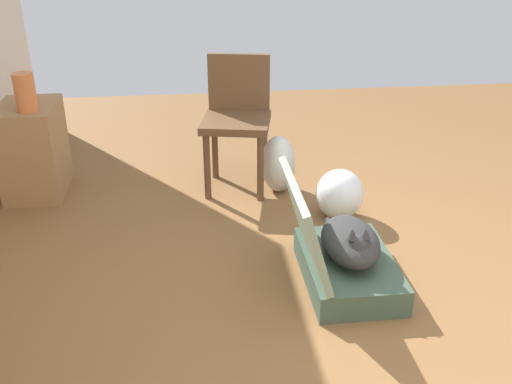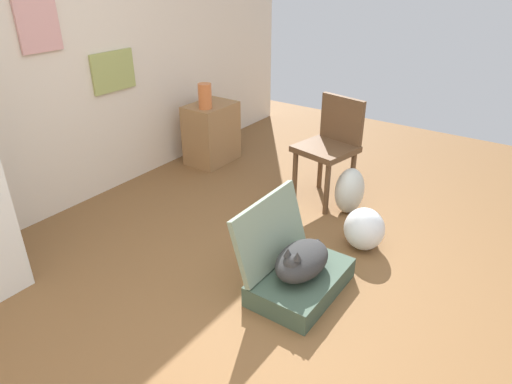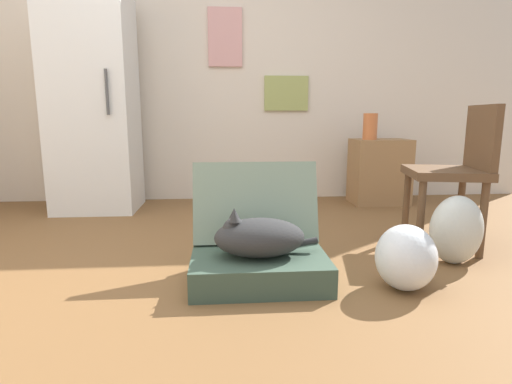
% 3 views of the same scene
% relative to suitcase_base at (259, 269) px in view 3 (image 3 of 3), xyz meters
% --- Properties ---
extents(ground_plane, '(7.68, 7.68, 0.00)m').
position_rel_suitcase_base_xyz_m(ground_plane, '(-0.28, -0.05, -0.07)').
color(ground_plane, brown).
rests_on(ground_plane, ground).
extents(wall_back, '(6.40, 0.15, 2.60)m').
position_rel_suitcase_base_xyz_m(wall_back, '(-0.28, 2.21, 1.23)').
color(wall_back, beige).
rests_on(wall_back, ground).
extents(suitcase_base, '(0.67, 0.44, 0.14)m').
position_rel_suitcase_base_xyz_m(suitcase_base, '(0.00, 0.00, 0.00)').
color(suitcase_base, '#384C3D').
rests_on(suitcase_base, ground).
extents(suitcase_lid, '(0.67, 0.16, 0.43)m').
position_rel_suitcase_base_xyz_m(suitcase_lid, '(0.00, 0.24, 0.29)').
color(suitcase_lid, gray).
rests_on(suitcase_lid, suitcase_base).
extents(cat, '(0.52, 0.28, 0.23)m').
position_rel_suitcase_base_xyz_m(cat, '(-0.01, 0.00, 0.17)').
color(cat, '#2D2D2D').
rests_on(cat, suitcase_base).
extents(plastic_bag_white, '(0.28, 0.29, 0.31)m').
position_rel_suitcase_base_xyz_m(plastic_bag_white, '(0.68, -0.13, 0.09)').
color(plastic_bag_white, silver).
rests_on(plastic_bag_white, ground).
extents(plastic_bag_clear, '(0.29, 0.23, 0.39)m').
position_rel_suitcase_base_xyz_m(plastic_bag_clear, '(1.11, 0.19, 0.12)').
color(plastic_bag_clear, silver).
rests_on(plastic_bag_clear, ground).
extents(refrigerator, '(0.68, 0.62, 1.82)m').
position_rel_suitcase_base_xyz_m(refrigerator, '(-1.27, 1.75, 0.84)').
color(refrigerator, silver).
rests_on(refrigerator, ground).
extents(side_table, '(0.51, 0.36, 0.61)m').
position_rel_suitcase_base_xyz_m(side_table, '(1.30, 1.80, 0.23)').
color(side_table, olive).
rests_on(side_table, ground).
extents(vase_tall, '(0.13, 0.13, 0.24)m').
position_rel_suitcase_base_xyz_m(vase_tall, '(1.17, 1.75, 0.65)').
color(vase_tall, '#CC6B38').
rests_on(vase_tall, side_table).
extents(chair, '(0.51, 0.51, 0.88)m').
position_rel_suitcase_base_xyz_m(chair, '(1.24, 0.45, 0.43)').
color(chair, brown).
rests_on(chair, ground).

